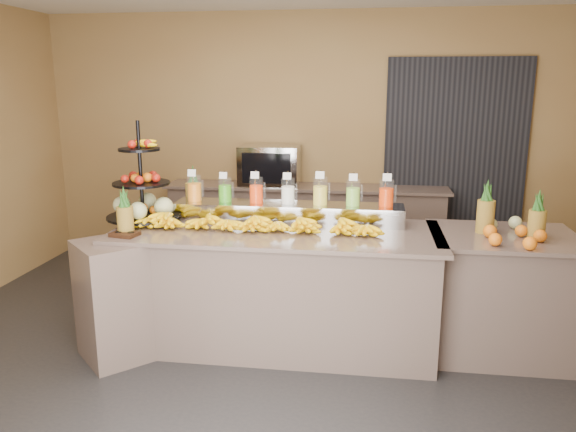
% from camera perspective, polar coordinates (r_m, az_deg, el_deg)
% --- Properties ---
extents(ground, '(6.00, 6.00, 0.00)m').
position_cam_1_polar(ground, '(4.36, -1.72, -14.34)').
color(ground, black).
rests_on(ground, ground).
extents(room_envelope, '(6.04, 5.02, 2.82)m').
position_cam_1_polar(room_envelope, '(4.62, 2.15, 11.46)').
color(room_envelope, olive).
rests_on(room_envelope, ground).
extents(buffet_counter, '(2.75, 1.25, 0.93)m').
position_cam_1_polar(buffet_counter, '(4.43, -2.66, -7.33)').
color(buffet_counter, gray).
rests_on(buffet_counter, ground).
extents(right_counter, '(1.08, 0.88, 0.93)m').
position_cam_1_polar(right_counter, '(4.60, 20.70, -7.37)').
color(right_counter, gray).
rests_on(right_counter, ground).
extents(back_ledge, '(3.10, 0.55, 0.93)m').
position_cam_1_polar(back_ledge, '(6.29, 1.77, -1.04)').
color(back_ledge, gray).
rests_on(back_ledge, ground).
extents(pitcher_tray, '(1.85, 0.30, 0.15)m').
position_cam_1_polar(pitcher_tray, '(4.55, 0.00, 0.35)').
color(pitcher_tray, gray).
rests_on(pitcher_tray, buffet_counter).
extents(juice_pitcher_orange_a, '(0.12, 0.12, 0.28)m').
position_cam_1_polar(juice_pitcher_orange_a, '(4.69, -9.49, 2.67)').
color(juice_pitcher_orange_a, silver).
rests_on(juice_pitcher_orange_a, pitcher_tray).
extents(juice_pitcher_green, '(0.11, 0.11, 0.26)m').
position_cam_1_polar(juice_pitcher_green, '(4.61, -6.41, 2.53)').
color(juice_pitcher_green, silver).
rests_on(juice_pitcher_green, pitcher_tray).
extents(juice_pitcher_orange_b, '(0.11, 0.12, 0.27)m').
position_cam_1_polar(juice_pitcher_orange_b, '(4.56, -3.24, 2.50)').
color(juice_pitcher_orange_b, silver).
rests_on(juice_pitcher_orange_b, pitcher_tray).
extents(juice_pitcher_milk, '(0.11, 0.12, 0.27)m').
position_cam_1_polar(juice_pitcher_milk, '(4.51, 0.00, 2.41)').
color(juice_pitcher_milk, silver).
rests_on(juice_pitcher_milk, pitcher_tray).
extents(juice_pitcher_lemon, '(0.12, 0.12, 0.29)m').
position_cam_1_polar(juice_pitcher_lemon, '(4.48, 3.29, 2.39)').
color(juice_pitcher_lemon, silver).
rests_on(juice_pitcher_lemon, pitcher_tray).
extents(juice_pitcher_lime, '(0.11, 0.12, 0.27)m').
position_cam_1_polar(juice_pitcher_lime, '(4.47, 6.62, 2.23)').
color(juice_pitcher_lime, silver).
rests_on(juice_pitcher_lime, pitcher_tray).
extents(juice_pitcher_orange_c, '(0.12, 0.12, 0.28)m').
position_cam_1_polar(juice_pitcher_orange_c, '(4.47, 9.95, 2.15)').
color(juice_pitcher_orange_c, silver).
rests_on(juice_pitcher_orange_c, pitcher_tray).
extents(banana_heap, '(1.93, 0.17, 0.16)m').
position_cam_1_polar(banana_heap, '(4.30, -3.56, -0.55)').
color(banana_heap, yellow).
rests_on(banana_heap, buffet_counter).
extents(fruit_stand, '(0.70, 0.70, 0.81)m').
position_cam_1_polar(fruit_stand, '(4.65, -14.20, 1.93)').
color(fruit_stand, black).
rests_on(fruit_stand, buffet_counter).
extents(condiment_caddy, '(0.21, 0.18, 0.03)m').
position_cam_1_polar(condiment_caddy, '(4.30, -16.25, -1.78)').
color(condiment_caddy, black).
rests_on(condiment_caddy, buffet_counter).
extents(pineapple_left_a, '(0.12, 0.12, 0.37)m').
position_cam_1_polar(pineapple_left_a, '(4.33, -16.22, -0.05)').
color(pineapple_left_a, brown).
rests_on(pineapple_left_a, buffet_counter).
extents(pineapple_left_b, '(0.14, 0.14, 0.42)m').
position_cam_1_polar(pineapple_left_b, '(4.92, -9.55, 2.15)').
color(pineapple_left_b, brown).
rests_on(pineapple_left_b, buffet_counter).
extents(right_fruit_pile, '(0.47, 0.45, 0.25)m').
position_cam_1_polar(right_fruit_pile, '(4.35, 21.67, -1.16)').
color(right_fruit_pile, brown).
rests_on(right_fruit_pile, right_counter).
extents(oven_warmer, '(0.65, 0.46, 0.43)m').
position_cam_1_polar(oven_warmer, '(6.21, -1.84, 5.18)').
color(oven_warmer, gray).
rests_on(oven_warmer, back_ledge).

